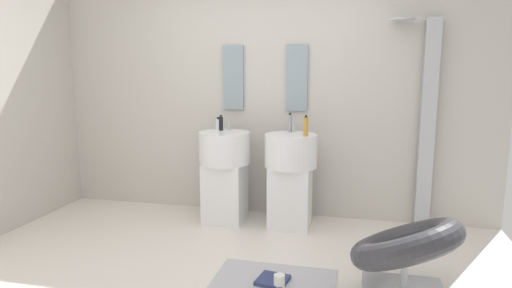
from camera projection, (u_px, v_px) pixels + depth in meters
The scene contains 15 objects.
ground_plane at pixel (221, 280), 3.39m from camera, with size 4.80×3.60×0.04m, color silver.
rear_partition at pixel (266, 94), 4.74m from camera, with size 4.80×0.10×2.60m, color beige.
pedestal_sink_left at pixel (225, 171), 4.55m from camera, with size 0.52×0.52×1.04m.
pedestal_sink_right at pixel (290, 175), 4.40m from camera, with size 0.52×0.52×1.04m.
vanity_mirror_left at pixel (233, 78), 4.72m from camera, with size 0.22×0.03×0.68m, color #8C9EA8.
vanity_mirror_right at pixel (297, 78), 4.57m from camera, with size 0.22×0.03×0.68m, color #8C9EA8.
shower_column at pixel (426, 120), 4.29m from camera, with size 0.49×0.24×2.05m.
lounge_chair at pixel (406, 251), 3.02m from camera, with size 1.08×1.08×0.65m.
area_rug at pixel (272, 287), 3.23m from camera, with size 0.91×0.75×0.01m, color #B2B2B7.
magazine_navy at pixel (272, 281), 3.28m from camera, with size 0.22×0.22×0.03m, color navy.
coffee_mug at pixel (279, 282), 3.19m from camera, with size 0.08×0.08×0.10m, color white.
soap_bottle_clear at pixel (218, 124), 4.61m from camera, with size 0.06×0.06×0.14m.
soap_bottle_grey at pixel (290, 123), 4.47m from camera, with size 0.04×0.04×0.20m.
soap_bottle_black at pixel (221, 123), 4.59m from camera, with size 0.04×0.04×0.16m.
soap_bottle_amber at pixel (306, 126), 4.20m from camera, with size 0.05×0.05×0.20m.
Camera 1 is at (0.99, -3.01, 1.59)m, focal length 31.04 mm.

